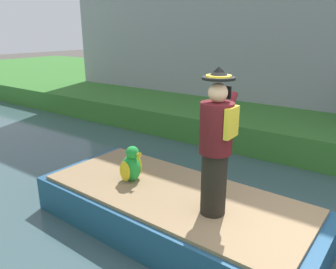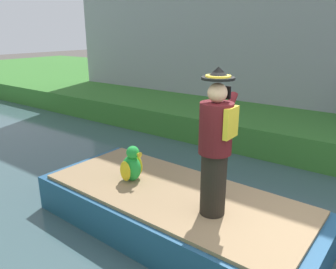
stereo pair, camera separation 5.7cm
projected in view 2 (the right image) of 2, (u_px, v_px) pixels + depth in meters
boat at (173, 210)px, 4.88m from camera, size 1.95×4.26×0.61m
person_pirate at (216, 145)px, 3.95m from camera, size 0.61×0.42×1.85m
parrot_plush at (132, 166)px, 5.07m from camera, size 0.36×0.35×0.57m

